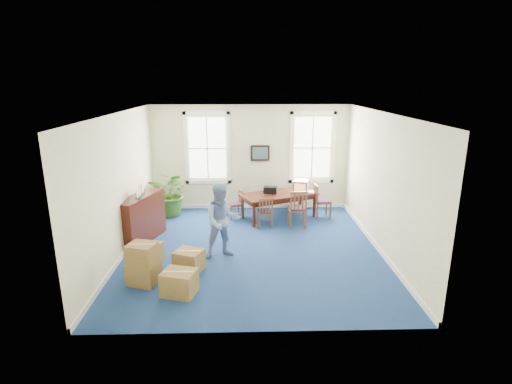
{
  "coord_description": "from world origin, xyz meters",
  "views": [
    {
      "loc": [
        -0.17,
        -8.8,
        3.9
      ],
      "look_at": [
        0.1,
        0.6,
        1.25
      ],
      "focal_mm": 28.0,
      "sensor_mm": 36.0,
      "label": 1
    }
  ],
  "objects_px": {
    "potted_plant": "(172,193)",
    "cardboard_boxes": "(155,260)",
    "chair_near_left": "(265,212)",
    "credenza": "(141,217)",
    "crt_tv": "(301,186)",
    "man": "(222,221)",
    "conference_table": "(279,205)"
  },
  "relations": [
    {
      "from": "crt_tv",
      "to": "man",
      "type": "relative_size",
      "value": 0.26
    },
    {
      "from": "potted_plant",
      "to": "cardboard_boxes",
      "type": "height_order",
      "value": "potted_plant"
    },
    {
      "from": "conference_table",
      "to": "potted_plant",
      "type": "bearing_deg",
      "value": 150.99
    },
    {
      "from": "potted_plant",
      "to": "crt_tv",
      "type": "bearing_deg",
      "value": -3.57
    },
    {
      "from": "credenza",
      "to": "potted_plant",
      "type": "distance_m",
      "value": 1.96
    },
    {
      "from": "conference_table",
      "to": "credenza",
      "type": "bearing_deg",
      "value": -179.24
    },
    {
      "from": "potted_plant",
      "to": "cardboard_boxes",
      "type": "distance_m",
      "value": 4.04
    },
    {
      "from": "man",
      "to": "credenza",
      "type": "distance_m",
      "value": 2.3
    },
    {
      "from": "potted_plant",
      "to": "chair_near_left",
      "type": "bearing_deg",
      "value": -20.75
    },
    {
      "from": "conference_table",
      "to": "man",
      "type": "distance_m",
      "value": 3.04
    },
    {
      "from": "man",
      "to": "potted_plant",
      "type": "relative_size",
      "value": 1.25
    },
    {
      "from": "conference_table",
      "to": "cardboard_boxes",
      "type": "relative_size",
      "value": 1.41
    },
    {
      "from": "chair_near_left",
      "to": "potted_plant",
      "type": "xyz_separation_m",
      "value": [
        -2.7,
        1.02,
        0.25
      ]
    },
    {
      "from": "potted_plant",
      "to": "cardboard_boxes",
      "type": "bearing_deg",
      "value": -84.84
    },
    {
      "from": "man",
      "to": "potted_plant",
      "type": "distance_m",
      "value": 3.33
    },
    {
      "from": "chair_near_left",
      "to": "credenza",
      "type": "xyz_separation_m",
      "value": [
        -3.12,
        -0.89,
        0.19
      ]
    },
    {
      "from": "potted_plant",
      "to": "conference_table",
      "type": "bearing_deg",
      "value": -5.18
    },
    {
      "from": "crt_tv",
      "to": "man",
      "type": "distance_m",
      "value": 3.41
    },
    {
      "from": "conference_table",
      "to": "man",
      "type": "relative_size",
      "value": 1.27
    },
    {
      "from": "chair_near_left",
      "to": "credenza",
      "type": "distance_m",
      "value": 3.25
    },
    {
      "from": "cardboard_boxes",
      "to": "chair_near_left",
      "type": "bearing_deg",
      "value": 52.11
    },
    {
      "from": "credenza",
      "to": "cardboard_boxes",
      "type": "height_order",
      "value": "credenza"
    },
    {
      "from": "crt_tv",
      "to": "chair_near_left",
      "type": "distance_m",
      "value": 1.42
    },
    {
      "from": "conference_table",
      "to": "crt_tv",
      "type": "bearing_deg",
      "value": -19.43
    },
    {
      "from": "conference_table",
      "to": "crt_tv",
      "type": "xyz_separation_m",
      "value": [
        0.64,
        0.05,
        0.56
      ]
    },
    {
      "from": "man",
      "to": "potted_plant",
      "type": "bearing_deg",
      "value": 106.07
    },
    {
      "from": "credenza",
      "to": "chair_near_left",
      "type": "bearing_deg",
      "value": 34.05
    },
    {
      "from": "crt_tv",
      "to": "cardboard_boxes",
      "type": "distance_m",
      "value": 5.12
    },
    {
      "from": "crt_tv",
      "to": "chair_near_left",
      "type": "height_order",
      "value": "crt_tv"
    },
    {
      "from": "chair_near_left",
      "to": "conference_table",
      "type": "bearing_deg",
      "value": -127.73
    },
    {
      "from": "conference_table",
      "to": "potted_plant",
      "type": "relative_size",
      "value": 1.58
    },
    {
      "from": "cardboard_boxes",
      "to": "man",
      "type": "bearing_deg",
      "value": 41.27
    }
  ]
}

